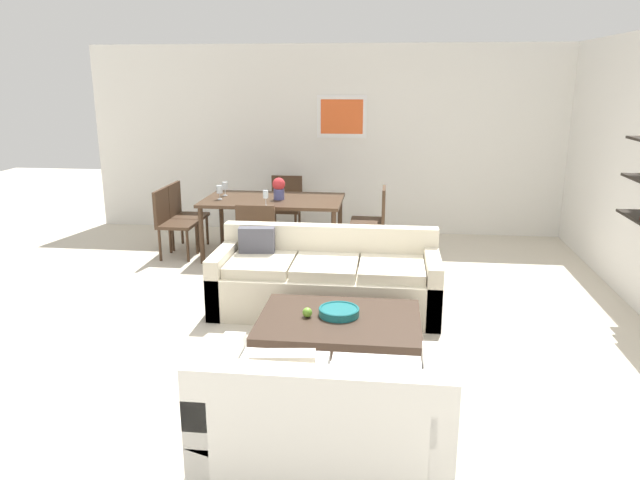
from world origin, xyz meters
TOP-DOWN VIEW (x-y plane):
  - ground_plane at (0.00, 0.00)m, footprint 18.00×18.00m
  - back_wall_unit at (0.30, 3.53)m, footprint 8.40×0.09m
  - sofa_beige at (-0.06, 0.34)m, footprint 2.19×0.90m
  - loveseat_white at (0.20, -2.11)m, footprint 1.44×0.90m
  - coffee_table at (0.17, -0.79)m, footprint 1.29×0.96m
  - decorative_bowl at (0.17, -0.73)m, footprint 0.33×0.33m
  - apple_on_coffee_table at (-0.08, -0.80)m, footprint 0.08×0.08m
  - dining_table at (-0.93, 2.11)m, footprint 1.75×1.02m
  - dining_chair_foot at (-0.93, 1.20)m, footprint 0.44×0.44m
  - dining_chair_left_near at (-2.21, 1.88)m, footprint 0.44×0.44m
  - dining_chair_right_far at (0.36, 2.34)m, footprint 0.44×0.44m
  - dining_chair_head at (-0.93, 3.03)m, footprint 0.44×0.44m
  - dining_chair_left_far at (-2.21, 2.34)m, footprint 0.44×0.44m
  - wine_glass_foot at (-0.93, 1.66)m, footprint 0.06×0.06m
  - wine_glass_left_near at (-1.58, 1.99)m, footprint 0.08×0.08m
  - wine_glass_left_far at (-1.58, 2.24)m, footprint 0.07×0.07m
  - centerpiece_vase at (-0.84, 2.07)m, footprint 0.16×0.16m

SIDE VIEW (x-z plane):
  - ground_plane at x=0.00m, z-range 0.00..0.00m
  - coffee_table at x=0.17m, z-range 0.00..0.38m
  - sofa_beige at x=-0.06m, z-range -0.10..0.68m
  - loveseat_white at x=0.20m, z-range -0.10..0.68m
  - decorative_bowl at x=0.17m, z-range 0.38..0.45m
  - apple_on_coffee_table at x=-0.08m, z-range 0.38..0.46m
  - dining_chair_foot at x=-0.93m, z-range 0.06..0.94m
  - dining_chair_left_near at x=-2.21m, z-range 0.06..0.94m
  - dining_chair_right_far at x=0.36m, z-range 0.06..0.94m
  - dining_chair_head at x=-0.93m, z-range 0.06..0.94m
  - dining_chair_left_far at x=-2.21m, z-range 0.06..0.94m
  - dining_table at x=-0.93m, z-range 0.31..1.06m
  - wine_glass_left_near at x=-1.58m, z-range 0.79..0.96m
  - wine_glass_left_far at x=-1.58m, z-range 0.79..0.96m
  - wine_glass_foot at x=-0.93m, z-range 0.79..0.98m
  - centerpiece_vase at x=-0.84m, z-range 0.76..1.04m
  - back_wall_unit at x=0.30m, z-range 0.00..2.70m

